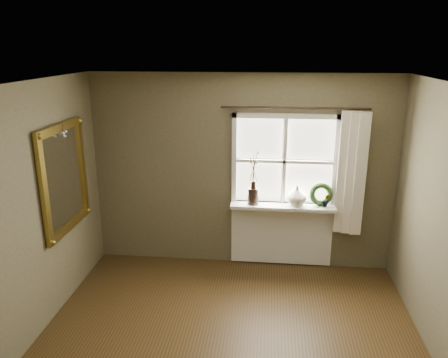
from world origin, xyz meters
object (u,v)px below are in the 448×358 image
at_px(dark_jug, 253,196).
at_px(gilt_mirror, 65,178).
at_px(wreath, 321,197).
at_px(cream_vase, 297,196).

height_order(dark_jug, gilt_mirror, gilt_mirror).
height_order(dark_jug, wreath, wreath).
height_order(cream_vase, wreath, wreath).
relative_size(cream_vase, gilt_mirror, 0.21).
bearing_deg(dark_jug, wreath, 2.61).
bearing_deg(wreath, dark_jug, 177.11).
xyz_separation_m(wreath, gilt_mirror, (-3.00, -0.91, 0.44)).
bearing_deg(dark_jug, cream_vase, 0.00).
relative_size(dark_jug, gilt_mirror, 0.17).
distance_m(cream_vase, wreath, 0.32).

